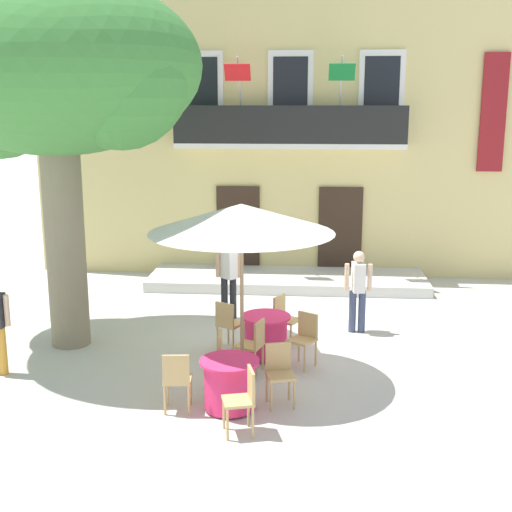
{
  "coord_description": "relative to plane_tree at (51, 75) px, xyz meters",
  "views": [
    {
      "loc": [
        0.6,
        -12.01,
        4.35
      ],
      "look_at": [
        -0.45,
        1.43,
        1.3
      ],
      "focal_mm": 47.43,
      "sensor_mm": 36.0,
      "label": 1
    }
  ],
  "objects": [
    {
      "name": "pedestrian_by_tree",
      "position": [
        2.81,
        1.7,
        -3.89
      ],
      "size": [
        0.53,
        0.39,
        1.65
      ],
      "color": "#232328",
      "rests_on": "ground"
    },
    {
      "name": "cafe_chair_middle_2",
      "position": [
        4.03,
        -2.3,
        -4.29
      ],
      "size": [
        0.49,
        0.49,
        0.91
      ],
      "color": "tan",
      "rests_on": "ground"
    },
    {
      "name": "ground_plane",
      "position": [
        3.81,
        0.4,
        -4.82
      ],
      "size": [
        120.0,
        120.0,
        0.0
      ],
      "primitive_type": "plane",
      "color": "beige"
    },
    {
      "name": "cafe_chair_middle_0",
      "position": [
        2.58,
        -2.7,
        -4.29
      ],
      "size": [
        0.44,
        0.44,
        0.91
      ],
      "color": "tan",
      "rests_on": "ground"
    },
    {
      "name": "cafe_chair_near_tree_2",
      "position": [
        4.0,
        0.25,
        -4.29
      ],
      "size": [
        0.54,
        0.54,
        0.91
      ],
      "color": "tan",
      "rests_on": "ground"
    },
    {
      "name": "cafe_chair_near_tree_0",
      "position": [
        3.56,
        -1.18,
        -4.29
      ],
      "size": [
        0.5,
        0.5,
        0.91
      ],
      "color": "tan",
      "rests_on": "ground"
    },
    {
      "name": "pedestrian_mid_plaza",
      "position": [
        5.39,
        1.03,
        -3.92
      ],
      "size": [
        0.53,
        0.36,
        1.61
      ],
      "color": "#384260",
      "rests_on": "ground"
    },
    {
      "name": "building_facade",
      "position": [
        3.93,
        7.39,
        -1.07
      ],
      "size": [
        13.0,
        5.09,
        7.5
      ],
      "color": "#DBC67F",
      "rests_on": "ground"
    },
    {
      "name": "entrance_step_platform",
      "position": [
        3.93,
        4.42,
        -4.7
      ],
      "size": [
        6.71,
        1.98,
        0.25
      ],
      "primitive_type": "cube",
      "color": "silver",
      "rests_on": "ground"
    },
    {
      "name": "cafe_table_middle",
      "position": [
        3.32,
        -2.56,
        -4.43
      ],
      "size": [
        0.86,
        0.86,
        0.76
      ],
      "color": "#E52D66",
      "rests_on": "ground"
    },
    {
      "name": "cafe_chair_middle_1",
      "position": [
        3.59,
        -3.26,
        -4.29
      ],
      "size": [
        0.49,
        0.49,
        0.91
      ],
      "color": "tan",
      "rests_on": "ground"
    },
    {
      "name": "cafe_chair_near_tree_3",
      "position": [
        3.02,
        -0.15,
        -4.29
      ],
      "size": [
        0.54,
        0.54,
        0.91
      ],
      "color": "tan",
      "rests_on": "ground"
    },
    {
      "name": "plane_tree",
      "position": [
        0.0,
        0.0,
        0.0
      ],
      "size": [
        5.16,
        4.53,
        6.48
      ],
      "color": "#7F755B",
      "rests_on": "ground"
    },
    {
      "name": "cafe_chair_near_tree_1",
      "position": [
        4.39,
        -0.78,
        -4.29
      ],
      "size": [
        0.55,
        0.55,
        0.91
      ],
      "color": "tan",
      "rests_on": "ground"
    },
    {
      "name": "cafe_umbrella",
      "position": [
        3.39,
        -1.4,
        -2.21
      ],
      "size": [
        2.9,
        2.9,
        2.85
      ],
      "color": "#997A56",
      "rests_on": "ground"
    },
    {
      "name": "cafe_table_near_tree",
      "position": [
        3.71,
        -0.44,
        -4.43
      ],
      "size": [
        0.86,
        0.86,
        0.76
      ],
      "color": "#E52D66",
      "rests_on": "ground"
    },
    {
      "name": "cafe_chair_middle_3",
      "position": [
        3.2,
        -1.82,
        -4.29
      ],
      "size": [
        0.43,
        0.43,
        0.91
      ],
      "color": "tan",
      "rests_on": "ground"
    }
  ]
}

